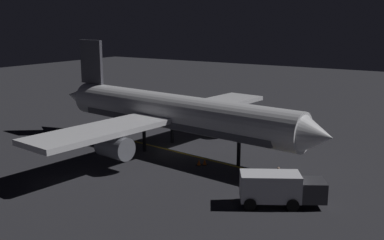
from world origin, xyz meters
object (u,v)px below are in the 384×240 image
airliner (171,113)px  traffic_cone_near_right (199,163)px  ground_crew_worker (278,177)px  baggage_truck (278,189)px  catering_truck (228,120)px  traffic_cone_near_left (205,162)px

airliner → traffic_cone_near_right: 6.91m
airliner → ground_crew_worker: size_ratio=19.89×
baggage_truck → traffic_cone_near_right: (-4.82, -9.79, -1.01)m
catering_truck → ground_crew_worker: size_ratio=3.50×
ground_crew_worker → airliner: bearing=-107.7°
traffic_cone_near_left → catering_truck: bearing=-160.6°
traffic_cone_near_right → catering_truck: bearing=-162.6°
airliner → baggage_truck: bearing=62.8°
ground_crew_worker → baggage_truck: bearing=22.4°
airliner → ground_crew_worker: airliner is taller
airliner → ground_crew_worker: (4.33, 13.56, -3.01)m
airliner → baggage_truck: 16.98m
ground_crew_worker → traffic_cone_near_left: (-1.88, -8.03, -0.64)m
catering_truck → traffic_cone_near_left: bearing=19.4°
catering_truck → traffic_cone_near_left: 14.09m
catering_truck → ground_crew_worker: bearing=40.0°
traffic_cone_near_right → airliner: bearing=-118.8°
ground_crew_worker → traffic_cone_near_left: 8.27m
ground_crew_worker → traffic_cone_near_left: ground_crew_worker is taller
baggage_truck → ground_crew_worker: baggage_truck is taller
airliner → traffic_cone_near_left: size_ratio=62.91×
baggage_truck → catering_truck: catering_truck is taller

